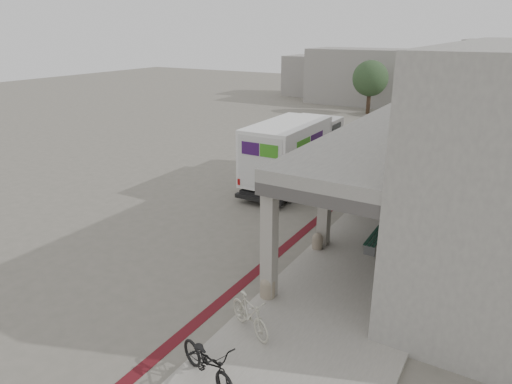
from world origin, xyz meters
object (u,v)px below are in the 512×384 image
Objects in this scene: bicycle_cream at (250,314)px; bicycle_black at (208,362)px; utility_cabinet at (388,271)px; fedex_truck at (295,150)px; bench at (376,238)px.

bicycle_black is at bearing -149.22° from bicycle_cream.
utility_cabinet is 0.68× the size of bicycle_cream.
bench is (5.72, -5.11, -1.32)m from fedex_truck.
fedex_truck is 12.36m from bicycle_cream.
bicycle_cream reaches higher than bench.
bicycle_cream is at bearing -102.49° from bench.
bicycle_black is at bearing -98.83° from bench.
fedex_truck reaches higher than bicycle_black.
bicycle_black is (-2.29, -5.77, -0.06)m from utility_cabinet.
bicycle_black is (4.53, -13.46, -1.11)m from fedex_truck.
bicycle_cream is at bearing 24.73° from bicycle_black.
fedex_truck is 4.59× the size of bicycle_cream.
utility_cabinet reaches higher than bicycle_black.
bicycle_black reaches higher than bench.
utility_cabinet is (6.82, -7.68, -1.05)m from fedex_truck.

